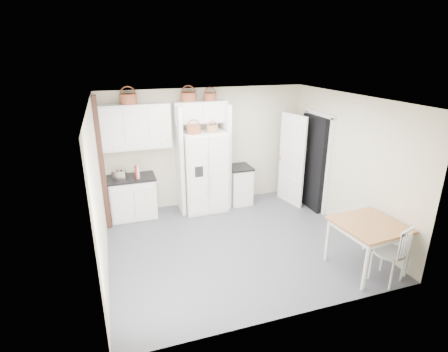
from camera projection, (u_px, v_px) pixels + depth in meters
name	position (u px, v px, depth m)	size (l,w,h in m)	color
floor	(236.00, 243.00, 6.42)	(4.50, 4.50, 0.00)	#4A4B51
ceiling	(238.00, 99.00, 5.54)	(4.50, 4.50, 0.00)	white
wall_back	(206.00, 147.00, 7.77)	(4.50, 4.50, 0.00)	#BFB898
wall_left	(99.00, 192.00, 5.32)	(4.00, 4.00, 0.00)	#BFB898
wall_right	(348.00, 164.00, 6.65)	(4.00, 4.00, 0.00)	#BFB898
refrigerator	(204.00, 171.00, 7.54)	(0.90, 0.73, 1.75)	white
base_cab_left	(133.00, 198.00, 7.30)	(0.92, 0.58, 0.85)	silver
base_cab_right	(239.00, 185.00, 8.00)	(0.48, 0.57, 0.84)	silver
dining_table	(366.00, 246.00, 5.55)	(0.96, 0.96, 0.80)	#905C37
windsor_chair	(389.00, 252.00, 5.22)	(0.48, 0.44, 0.99)	silver
counter_left	(131.00, 178.00, 7.15)	(0.96, 0.62, 0.04)	black
counter_right	(240.00, 167.00, 7.86)	(0.51, 0.61, 0.04)	black
toaster	(120.00, 175.00, 6.99)	(0.26, 0.15, 0.18)	silver
cookbook_red	(136.00, 172.00, 7.06)	(0.04, 0.16, 0.24)	red
cookbook_cream	(138.00, 172.00, 7.07)	(0.04, 0.17, 0.26)	beige
basket_upper_b	(128.00, 99.00, 6.76)	(0.33, 0.33, 0.19)	maroon
basket_bridge_a	(188.00, 97.00, 7.11)	(0.32, 0.32, 0.18)	maroon
basket_bridge_b	(210.00, 97.00, 7.25)	(0.27, 0.27, 0.15)	maroon
basket_fridge_a	(194.00, 130.00, 7.06)	(0.29, 0.29, 0.16)	maroon
basket_fridge_b	(212.00, 129.00, 7.18)	(0.24, 0.24, 0.13)	brown
upper_cabinet	(135.00, 127.00, 6.97)	(1.40, 0.34, 0.90)	silver
bridge_cabinet	(200.00, 112.00, 7.29)	(1.12, 0.34, 0.45)	silver
fridge_panel_left	(180.00, 160.00, 7.36)	(0.08, 0.60, 2.30)	silver
fridge_panel_right	(225.00, 156.00, 7.66)	(0.08, 0.60, 2.30)	silver
trim_post	(102.00, 166.00, 6.54)	(0.09, 0.09, 2.60)	#421F16
doorway_void	(314.00, 163.00, 7.61)	(0.18, 0.85, 2.05)	black
door_slab	(292.00, 160.00, 7.80)	(0.80, 0.04, 2.05)	white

